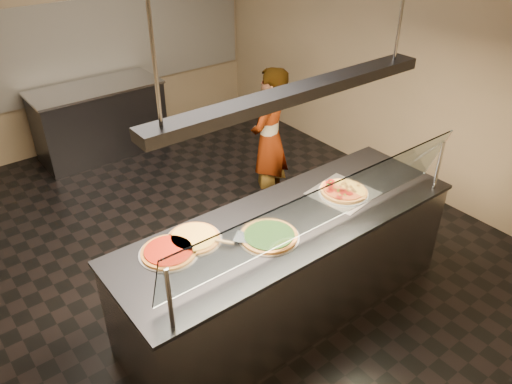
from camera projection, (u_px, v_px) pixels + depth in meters
ground at (213, 241)px, 5.15m from camera, size 5.00×6.00×0.02m
wall_back at (76, 33)px, 6.37m from camera, size 5.00×0.02×3.00m
wall_right at (391, 52)px, 5.65m from camera, size 0.02×6.00×3.00m
tile_band at (80, 49)px, 6.45m from camera, size 4.90×0.02×1.20m
serving_counter at (288, 266)px, 4.08m from camera, size 2.86×0.94×0.93m
sneeze_guard at (325, 207)px, 3.45m from camera, size 2.62×0.18×0.54m
perforated_tray at (343, 193)px, 4.16m from camera, size 0.53×0.53×0.01m
half_pizza_pepperoni at (335, 193)px, 4.09m from camera, size 0.25×0.41×0.05m
half_pizza_sausage at (351, 187)px, 4.19m from camera, size 0.25×0.41×0.04m
pizza_spinach at (269, 236)px, 3.63m from camera, size 0.45×0.45×0.03m
pizza_cheese at (194, 238)px, 3.62m from camera, size 0.40×0.40×0.03m
pizza_tomato at (168, 251)px, 3.48m from camera, size 0.42×0.42×0.03m
pizza_spatula at (231, 239)px, 3.58m from camera, size 0.27×0.18×0.02m
prep_table at (100, 120)px, 6.57m from camera, size 1.64×0.74×0.93m
worker at (269, 140)px, 5.34m from camera, size 0.69×0.59×1.58m
heat_lamp_housing at (296, 93)px, 3.30m from camera, size 2.30×0.18×0.08m
lamp_rod_left at (151, 33)px, 2.49m from camera, size 0.02×0.02×1.01m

